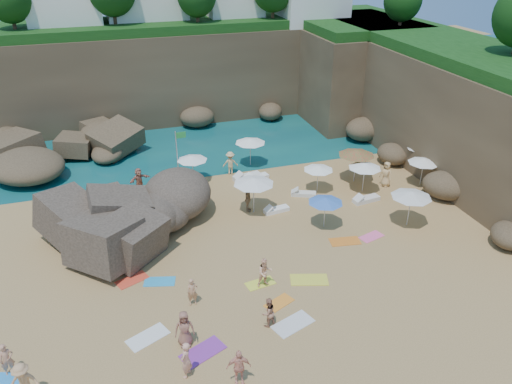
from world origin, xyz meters
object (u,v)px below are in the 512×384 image
object	(u,v)px
lounger_0	(247,177)
person_stand_2	(230,163)
parasol_0	(192,158)
person_stand_0	(7,359)
parasol_1	(250,141)
parasol_2	(318,168)
person_stand_3	(248,199)
person_stand_5	(139,180)
rock_outcrop	(124,237)
flag_pole	(178,150)
person_stand_6	(186,360)
person_stand_1	(268,312)
person_stand_4	(386,174)

from	to	relation	value
lounger_0	person_stand_2	bearing A→B (deg)	115.25
parasol_0	person_stand_0	bearing A→B (deg)	-125.29
parasol_1	parasol_2	size ratio (longest dim) A/B	1.13
person_stand_3	person_stand_5	bearing A→B (deg)	78.50
rock_outcrop	person_stand_2	distance (m)	10.44
person_stand_0	person_stand_3	size ratio (longest dim) A/B	0.91
flag_pole	person_stand_6	distance (m)	17.82
parasol_2	lounger_0	xyz separation A→B (m)	(-4.06, 3.27, -1.61)
parasol_0	person_stand_5	size ratio (longest dim) A/B	1.28
lounger_0	person_stand_5	distance (m)	7.62
person_stand_0	person_stand_5	size ratio (longest dim) A/B	0.89
person_stand_5	person_stand_1	bearing A→B (deg)	-99.96
person_stand_3	person_stand_4	size ratio (longest dim) A/B	0.91
flag_pole	person_stand_5	size ratio (longest dim) A/B	2.28
flag_pole	person_stand_0	xyz separation A→B (m)	(-9.69, -15.22, -1.70)
person_stand_6	person_stand_5	bearing A→B (deg)	-143.41
person_stand_5	person_stand_0	bearing A→B (deg)	-139.78
parasol_0	parasol_2	size ratio (longest dim) A/B	1.05
flag_pole	person_stand_0	size ratio (longest dim) A/B	2.56
person_stand_0	parasol_0	bearing A→B (deg)	37.54
flag_pole	parasol_0	xyz separation A→B (m)	(0.86, -0.31, -0.59)
person_stand_5	parasol_1	bearing A→B (deg)	-13.61
flag_pole	person_stand_2	xyz separation A→B (m)	(3.73, 0.17, -1.57)
parasol_1	person_stand_5	xyz separation A→B (m)	(-8.51, -1.72, -1.16)
rock_outcrop	parasol_1	world-z (taller)	parasol_1
rock_outcrop	flag_pole	world-z (taller)	flag_pole
parasol_1	person_stand_0	distance (m)	22.47
person_stand_1	person_stand_3	xyz separation A→B (m)	(2.18, 10.28, 0.09)
rock_outcrop	person_stand_0	world-z (taller)	rock_outcrop
parasol_1	person_stand_0	xyz separation A→B (m)	(-15.28, -16.42, -1.25)
parasol_2	person_stand_3	xyz separation A→B (m)	(-5.34, -1.18, -0.94)
person_stand_6	flag_pole	bearing A→B (deg)	-152.87
parasol_2	person_stand_3	bearing A→B (deg)	-167.57
flag_pole	person_stand_3	world-z (taller)	flag_pole
parasol_1	person_stand_5	bearing A→B (deg)	-168.56
parasol_0	person_stand_6	size ratio (longest dim) A/B	1.26
person_stand_0	person_stand_6	xyz separation A→B (m)	(6.82, -2.30, 0.10)
flag_pole	lounger_0	world-z (taller)	flag_pole
rock_outcrop	person_stand_6	bearing A→B (deg)	-81.90
person_stand_4	parasol_0	bearing A→B (deg)	-137.99
person_stand_4	person_stand_0	bearing A→B (deg)	-94.01
person_stand_3	parasol_2	bearing A→B (deg)	-50.80
person_stand_0	flag_pole	bearing A→B (deg)	40.35
person_stand_2	flag_pole	bearing A→B (deg)	11.20
parasol_0	person_stand_3	distance (m)	5.84
lounger_0	person_stand_6	world-z (taller)	person_stand_6
person_stand_5	flag_pole	bearing A→B (deg)	-15.01
parasol_1	person_stand_1	size ratio (longest dim) A/B	1.56
person_stand_6	person_stand_0	bearing A→B (deg)	-72.22
person_stand_4	lounger_0	bearing A→B (deg)	-141.72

